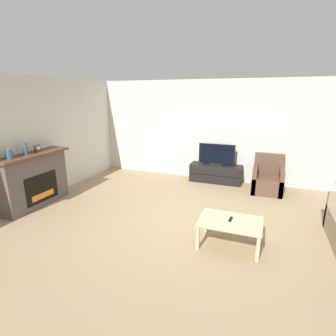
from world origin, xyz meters
The scene contains 12 objects.
ground_plane centered at (0.00, 0.00, 0.00)m, with size 24.00×24.00×0.00m, color #9E8460.
wall_back centered at (0.00, 2.92, 1.35)m, with size 12.00×0.06×2.70m.
wall_left centered at (-3.49, 0.00, 1.35)m, with size 0.06×12.00×2.70m.
fireplace centered at (-3.27, -0.30, 0.58)m, with size 0.49×1.61×1.14m.
mantel_vase_left centered at (-3.25, -0.78, 1.23)m, with size 0.14×0.14×0.20m.
mantel_vase_centre_left centered at (-3.25, -0.42, 1.26)m, with size 0.09×0.09×0.26m.
mantel_clock centered at (-3.25, -0.14, 1.22)m, with size 0.08×0.11×0.15m.
tv_stand centered at (0.02, 2.63, 0.24)m, with size 1.37×0.45×0.48m.
tv centered at (0.02, 2.63, 0.75)m, with size 0.96×0.18×0.57m.
armchair centered at (1.34, 2.35, 0.29)m, with size 0.70×0.76×0.90m.
coffee_table centered at (0.83, -0.42, 0.37)m, with size 0.95×0.66×0.42m.
remote centered at (0.82, -0.38, 0.43)m, with size 0.05×0.15×0.02m.
Camera 1 is at (1.24, -4.19, 2.29)m, focal length 28.00 mm.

